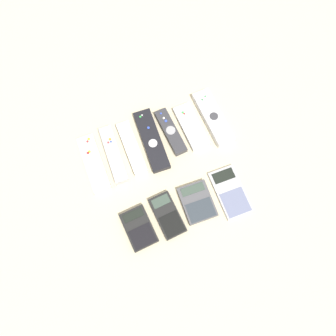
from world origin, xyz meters
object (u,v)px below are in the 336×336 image
object	(u,v)px
remote_1	(114,155)
calculator_1	(167,215)
remote_5	(191,126)
calculator_0	(139,228)
remote_0	(94,163)
remote_3	(152,140)
calculator_2	(197,202)
calculator_3	(230,192)
remote_2	(132,148)
remote_4	(171,132)
remote_6	(213,117)

from	to	relation	value
remote_1	calculator_1	distance (m)	0.25
remote_1	calculator_1	world-z (taller)	remote_1
remote_5	calculator_0	size ratio (longest dim) A/B	1.34
remote_0	remote_5	world-z (taller)	remote_0
calculator_0	remote_1	bearing A→B (deg)	85.00
remote_0	remote_3	size ratio (longest dim) A/B	0.88
remote_1	calculator_0	bearing A→B (deg)	-89.10
calculator_0	calculator_2	xyz separation A→B (m)	(0.19, 0.00, -0.00)
remote_0	remote_1	bearing A→B (deg)	2.86
remote_3	calculator_3	bearing A→B (deg)	-54.07
calculator_2	remote_2	bearing A→B (deg)	119.83
remote_4	calculator_2	distance (m)	0.24
remote_5	remote_6	world-z (taller)	remote_6
remote_1	remote_5	bearing A→B (deg)	2.55
remote_2	remote_6	size ratio (longest dim) A/B	0.90
remote_3	calculator_1	world-z (taller)	remote_3
remote_0	calculator_3	size ratio (longest dim) A/B	1.20
remote_6	calculator_1	world-z (taller)	remote_6
remote_3	remote_6	world-z (taller)	remote_6
remote_4	remote_3	bearing A→B (deg)	-179.62
remote_3	calculator_0	distance (m)	0.28
remote_1	remote_6	xyz separation A→B (m)	(0.34, -0.00, -0.00)
remote_0	calculator_0	world-z (taller)	remote_0
remote_1	calculator_2	distance (m)	0.30
remote_4	calculator_1	xyz separation A→B (m)	(-0.11, -0.25, -0.00)
remote_3	remote_4	bearing A→B (deg)	6.67
remote_5	remote_3	bearing A→B (deg)	177.68
remote_0	remote_2	world-z (taller)	remote_2
remote_1	remote_0	bearing A→B (deg)	-175.41
calculator_3	remote_1	bearing A→B (deg)	141.15
remote_4	remote_1	bearing A→B (deg)	178.72
remote_6	calculator_3	xyz separation A→B (m)	(-0.06, -0.25, -0.01)
remote_2	calculator_1	xyz separation A→B (m)	(0.02, -0.24, -0.00)
remote_3	calculator_2	distance (m)	0.25
remote_5	calculator_0	world-z (taller)	same
calculator_1	remote_4	bearing A→B (deg)	62.01
remote_0	calculator_2	size ratio (longest dim) A/B	1.57
remote_0	remote_4	xyz separation A→B (m)	(0.26, 0.01, 0.00)
remote_1	remote_3	size ratio (longest dim) A/B	0.89
remote_0	remote_1	size ratio (longest dim) A/B	0.98
remote_2	remote_5	world-z (taller)	remote_2
remote_2	remote_6	bearing A→B (deg)	0.91
calculator_0	calculator_3	size ratio (longest dim) A/B	0.77
remote_2	remote_3	world-z (taller)	remote_2
calculator_3	calculator_2	bearing A→B (deg)	177.17
remote_1	remote_2	size ratio (longest dim) A/B	1.07
remote_1	calculator_0	world-z (taller)	remote_1
remote_6	calculator_2	xyz separation A→B (m)	(-0.16, -0.24, -0.00)
remote_4	calculator_0	size ratio (longest dim) A/B	1.35
remote_0	remote_3	distance (m)	0.20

